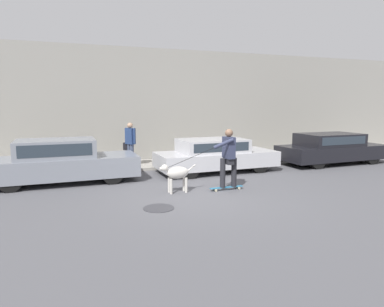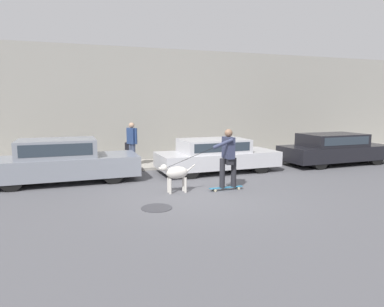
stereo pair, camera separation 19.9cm
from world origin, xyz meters
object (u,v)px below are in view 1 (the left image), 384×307
object	(u,v)px
parked_car_0	(61,162)
dog	(177,173)
parked_car_2	(331,149)
parked_car_1	(215,155)
skateboarder	(228,156)
pedestrian_with_bag	(130,142)

from	to	relation	value
parked_car_0	dog	xyz separation A→B (m)	(2.98, -2.35, -0.11)
dog	parked_car_2	bearing A→B (deg)	-163.73
parked_car_2	dog	xyz separation A→B (m)	(-7.36, -2.34, -0.08)
parked_car_1	parked_car_2	distance (m)	5.17
skateboarder	pedestrian_with_bag	xyz separation A→B (m)	(-2.03, 4.27, 0.02)
parked_car_1	skateboarder	xyz separation A→B (m)	(-0.72, -2.54, 0.39)
parked_car_1	parked_car_2	xyz separation A→B (m)	(5.17, 0.00, 0.02)
parked_car_0	pedestrian_with_bag	xyz separation A→B (m)	(2.42, 1.73, 0.36)
parked_car_1	skateboarder	distance (m)	2.67
pedestrian_with_bag	parked_car_1	bearing A→B (deg)	-61.12
parked_car_0	dog	size ratio (longest dim) A/B	4.34
parked_car_2	skateboarder	bearing A→B (deg)	-158.50
parked_car_0	parked_car_2	xyz separation A→B (m)	(10.34, -0.00, -0.03)
parked_car_0	skateboarder	size ratio (longest dim) A/B	2.00
parked_car_1	dog	xyz separation A→B (m)	(-2.19, -2.34, -0.06)
parked_car_0	pedestrian_with_bag	world-z (taller)	pedestrian_with_bag
parked_car_1	skateboarder	bearing A→B (deg)	-107.87
parked_car_1	pedestrian_with_bag	xyz separation A→B (m)	(-2.75, 1.73, 0.41)
parked_car_2	dog	distance (m)	7.72
pedestrian_with_bag	skateboarder	bearing A→B (deg)	-93.53
parked_car_0	parked_car_1	world-z (taller)	parked_car_0
dog	parked_car_1	bearing A→B (deg)	-134.39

